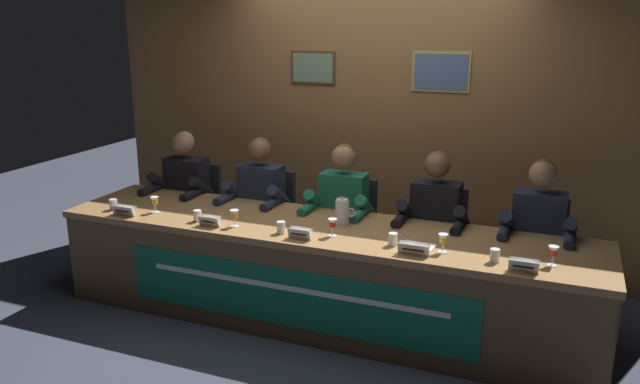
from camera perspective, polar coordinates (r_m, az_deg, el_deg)
ground_plane at (r=4.79m, az=0.00°, el=-11.40°), size 12.00×12.00×0.00m
wall_back_panelled at (r=5.58m, az=5.11°, el=6.53°), size 5.17×0.14×2.60m
conference_table at (r=4.48m, az=-0.59°, el=-6.16°), size 3.97×0.88×0.73m
chair_far_left at (r=5.78m, az=-11.25°, el=-2.11°), size 0.44×0.44×0.91m
panelist_far_left at (r=5.54m, az=-12.52°, el=0.04°), size 0.51×0.48×1.24m
nameplate_far_left at (r=4.95m, az=-17.50°, el=-1.62°), size 0.19×0.06×0.08m
juice_glass_far_left at (r=4.95m, az=-14.89°, el=-0.86°), size 0.06×0.06×0.12m
water_cup_far_left at (r=5.12m, az=-18.39°, el=-1.14°), size 0.06×0.06×0.08m
chair_left at (r=5.43m, az=-4.73°, el=-3.03°), size 0.44×0.44×0.91m
panelist_left at (r=5.17m, az=-5.79°, el=-0.78°), size 0.51×0.48×1.24m
nameplate_left at (r=4.55m, az=-10.09°, el=-2.62°), size 0.16×0.06×0.08m
juice_glass_left at (r=4.50m, az=-7.83°, el=-2.10°), size 0.06×0.06×0.12m
water_cup_left at (r=4.67m, az=-11.15°, el=-2.20°), size 0.06×0.06×0.08m
chair_center at (r=5.15m, az=2.61°, el=-4.02°), size 0.44×0.44×0.91m
panelist_center at (r=4.89m, az=1.86°, el=-1.69°), size 0.51×0.48×1.24m
nameplate_center at (r=4.22m, az=-1.86°, el=-3.81°), size 0.16×0.06×0.08m
juice_glass_center at (r=4.26m, az=1.15°, el=-2.96°), size 0.06×0.06×0.12m
water_cup_center at (r=4.34m, az=-3.58°, el=-3.31°), size 0.06×0.06×0.08m
chair_right at (r=4.97m, az=10.63°, el=-5.02°), size 0.44×0.44×0.91m
panelist_right at (r=4.70m, az=10.30°, el=-2.66°), size 0.51×0.48×1.24m
nameplate_right at (r=3.99m, az=8.57°, el=-5.18°), size 0.20×0.06×0.08m
juice_glass_right at (r=4.05m, az=11.20°, el=-4.30°), size 0.06×0.06×0.12m
water_cup_right at (r=4.13m, az=6.69°, el=-4.38°), size 0.06×0.06×0.08m
chair_far_right at (r=4.90m, az=19.09°, el=-5.97°), size 0.44×0.44×0.91m
panelist_far_right at (r=4.62m, az=19.24°, el=-3.63°), size 0.51×0.48×1.24m
nameplate_far_right at (r=3.88m, az=18.15°, el=-6.43°), size 0.17×0.06×0.08m
juice_glass_far_right at (r=4.02m, az=20.57°, el=-5.18°), size 0.06×0.06×0.12m
water_cup_far_right at (r=3.98m, az=15.70°, el=-5.68°), size 0.06×0.06×0.08m
water_pitcher_central at (r=4.50m, az=2.06°, el=-1.84°), size 0.15×0.10×0.21m
document_stack_right at (r=4.13m, az=8.95°, el=-4.93°), size 0.23×0.17×0.01m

